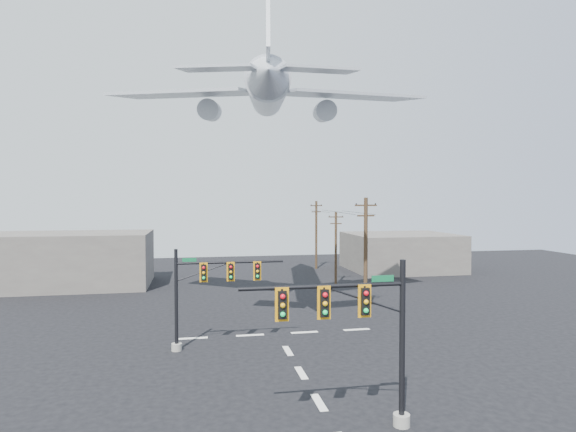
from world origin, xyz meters
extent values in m
plane|color=black|center=(0.00, 0.00, 0.00)|extent=(120.00, 120.00, 0.00)
cube|color=white|center=(0.00, 0.00, 0.01)|extent=(0.40, 2.00, 0.01)
cube|color=white|center=(0.00, 4.00, 0.01)|extent=(0.40, 2.00, 0.01)
cube|color=white|center=(0.00, 8.00, 0.01)|extent=(0.40, 2.00, 0.01)
cube|color=white|center=(-6.00, 12.00, 0.01)|extent=(2.00, 0.40, 0.01)
cube|color=white|center=(-2.00, 12.00, 0.01)|extent=(2.00, 0.40, 0.01)
cube|color=white|center=(2.00, 12.00, 0.01)|extent=(2.00, 0.40, 0.01)
cube|color=white|center=(6.00, 12.00, 0.01)|extent=(2.00, 0.40, 0.01)
cylinder|color=gray|center=(2.89, -2.97, 0.26)|extent=(0.72, 0.72, 0.51)
cylinder|color=black|center=(2.89, -2.97, 3.60)|extent=(0.25, 0.25, 7.19)
cylinder|color=black|center=(-0.61, -2.97, 6.17)|extent=(7.00, 0.16, 0.16)
cylinder|color=black|center=(1.14, -2.97, 5.55)|extent=(3.71, 0.08, 0.08)
cube|color=black|center=(1.14, -3.13, 5.52)|extent=(0.35, 0.31, 1.13)
cube|color=orange|center=(1.14, -3.11, 5.52)|extent=(0.57, 0.04, 1.39)
sphere|color=red|center=(1.14, -3.30, 5.88)|extent=(0.21, 0.21, 0.21)
sphere|color=orange|center=(1.14, -3.30, 5.52)|extent=(0.21, 0.21, 0.21)
sphere|color=#0CCD55|center=(1.14, -3.30, 5.16)|extent=(0.21, 0.21, 0.21)
cube|color=black|center=(-0.61, -3.13, 5.52)|extent=(0.35, 0.31, 1.13)
cube|color=orange|center=(-0.61, -3.11, 5.52)|extent=(0.57, 0.04, 1.39)
sphere|color=red|center=(-0.61, -3.30, 5.88)|extent=(0.21, 0.21, 0.21)
sphere|color=orange|center=(-0.61, -3.30, 5.52)|extent=(0.21, 0.21, 0.21)
sphere|color=#0CCD55|center=(-0.61, -3.30, 5.16)|extent=(0.21, 0.21, 0.21)
cube|color=black|center=(-2.36, -3.13, 5.52)|extent=(0.35, 0.31, 1.13)
cube|color=orange|center=(-2.36, -3.11, 5.52)|extent=(0.57, 0.04, 1.39)
sphere|color=red|center=(-2.36, -3.30, 5.88)|extent=(0.21, 0.21, 0.21)
sphere|color=orange|center=(-2.36, -3.30, 5.52)|extent=(0.21, 0.21, 0.21)
sphere|color=#0CCD55|center=(-2.36, -3.30, 5.16)|extent=(0.21, 0.21, 0.21)
cube|color=#0D5C32|center=(1.96, -3.03, 6.42)|extent=(0.98, 0.04, 0.27)
cylinder|color=gray|center=(-7.04, 9.41, 0.23)|extent=(0.66, 0.66, 0.47)
cylinder|color=black|center=(-7.04, 9.41, 3.29)|extent=(0.23, 0.23, 6.57)
cylinder|color=black|center=(-3.56, 9.41, 5.63)|extent=(6.96, 0.15, 0.15)
cylinder|color=black|center=(-5.30, 9.41, 5.07)|extent=(3.66, 0.08, 0.08)
cube|color=black|center=(-5.30, 9.27, 5.04)|extent=(0.32, 0.28, 1.03)
cube|color=orange|center=(-5.30, 9.29, 5.04)|extent=(0.52, 0.04, 1.27)
sphere|color=red|center=(-5.30, 9.11, 5.37)|extent=(0.19, 0.19, 0.19)
sphere|color=orange|center=(-5.30, 9.11, 5.04)|extent=(0.19, 0.19, 0.19)
sphere|color=#0CCD55|center=(-5.30, 9.11, 4.71)|extent=(0.19, 0.19, 0.19)
cube|color=black|center=(-3.56, 9.27, 5.04)|extent=(0.32, 0.28, 1.03)
cube|color=orange|center=(-3.56, 9.29, 5.04)|extent=(0.52, 0.04, 1.27)
sphere|color=red|center=(-3.56, 9.11, 5.37)|extent=(0.19, 0.19, 0.19)
sphere|color=orange|center=(-3.56, 9.11, 5.04)|extent=(0.19, 0.19, 0.19)
sphere|color=#0CCD55|center=(-3.56, 9.11, 4.71)|extent=(0.19, 0.19, 0.19)
cube|color=black|center=(-1.82, 9.27, 5.04)|extent=(0.32, 0.28, 1.03)
cube|color=orange|center=(-1.82, 9.29, 5.04)|extent=(0.52, 0.04, 1.27)
sphere|color=red|center=(-1.82, 9.11, 5.37)|extent=(0.19, 0.19, 0.19)
sphere|color=orange|center=(-1.82, 9.11, 5.04)|extent=(0.19, 0.19, 0.19)
sphere|color=#0CCD55|center=(-1.82, 9.11, 4.71)|extent=(0.19, 0.19, 0.19)
cube|color=#0D5C32|center=(-6.19, 9.35, 5.87)|extent=(0.89, 0.04, 0.24)
cylinder|color=#432F1C|center=(8.38, 16.67, 4.95)|extent=(0.33, 0.33, 9.91)
cube|color=#432F1C|center=(8.38, 16.67, 9.25)|extent=(1.99, 0.29, 0.13)
cube|color=#432F1C|center=(8.38, 16.67, 8.37)|extent=(1.55, 0.26, 0.13)
cylinder|color=black|center=(7.50, 16.60, 9.36)|extent=(0.11, 0.11, 0.13)
cylinder|color=black|center=(8.38, 16.67, 9.36)|extent=(0.11, 0.11, 0.13)
cylinder|color=black|center=(9.26, 16.74, 9.36)|extent=(0.11, 0.11, 0.13)
cylinder|color=#432F1C|center=(9.78, 30.27, 4.16)|extent=(0.28, 0.28, 8.32)
cube|color=#432F1C|center=(9.78, 30.27, 7.75)|extent=(1.66, 0.52, 0.11)
cube|color=#432F1C|center=(9.78, 30.27, 7.01)|extent=(1.30, 0.43, 0.11)
cylinder|color=black|center=(9.06, 30.45, 7.85)|extent=(0.09, 0.09, 0.11)
cylinder|color=black|center=(9.78, 30.27, 7.85)|extent=(0.09, 0.09, 0.11)
cylinder|color=black|center=(10.51, 30.08, 7.85)|extent=(0.09, 0.09, 0.11)
cylinder|color=#432F1C|center=(10.77, 43.24, 4.76)|extent=(0.32, 0.32, 9.52)
cube|color=#432F1C|center=(10.77, 43.24, 8.87)|extent=(1.86, 0.82, 0.13)
cube|color=#432F1C|center=(10.77, 43.24, 8.00)|extent=(1.46, 0.67, 0.13)
cylinder|color=black|center=(9.96, 42.93, 8.98)|extent=(0.11, 0.11, 0.13)
cylinder|color=black|center=(10.77, 43.24, 8.98)|extent=(0.11, 0.11, 0.13)
cylinder|color=black|center=(11.57, 43.56, 8.98)|extent=(0.11, 0.11, 0.13)
cylinder|color=black|center=(8.27, 23.47, 8.45)|extent=(1.56, 13.60, 0.03)
cylinder|color=black|center=(9.47, 36.75, 8.26)|extent=(0.90, 12.98, 0.03)
cylinder|color=black|center=(9.89, 23.47, 8.45)|extent=(1.30, 13.60, 0.03)
cylinder|color=black|center=(11.08, 36.75, 8.26)|extent=(1.13, 12.98, 0.03)
cylinder|color=#B6BCC3|center=(0.41, 19.70, 19.04)|extent=(6.01, 20.47, 5.63)
cone|color=#B6BCC3|center=(2.13, 31.69, 20.55)|extent=(3.82, 5.20, 3.70)
cone|color=#B6BCC3|center=(-1.30, 7.70, 17.52)|extent=(3.50, 5.12, 3.38)
cube|color=#B6BCC3|center=(-6.79, 19.38, 18.57)|extent=(13.23, 10.78, 0.80)
cube|color=#B6BCC3|center=(7.24, 17.37, 18.57)|extent=(13.63, 8.00, 0.80)
cylinder|color=#B6BCC3|center=(-4.54, 20.05, 17.39)|extent=(2.24, 3.59, 2.16)
cylinder|color=#B6BCC3|center=(5.27, 18.65, 17.39)|extent=(2.24, 3.59, 2.16)
cube|color=#B6BCC3|center=(-1.20, 8.43, 20.61)|extent=(0.89, 4.53, 5.69)
cube|color=#B6BCC3|center=(-4.37, 8.65, 17.98)|extent=(5.42, 3.96, 0.45)
cube|color=#B6BCC3|center=(1.91, 7.75, 17.98)|extent=(5.18, 2.76, 0.45)
cube|color=#656059|center=(-20.00, 35.00, 3.00)|extent=(18.00, 10.00, 6.00)
cube|color=#656059|center=(22.00, 40.00, 2.50)|extent=(14.00, 12.00, 5.00)
camera|label=1|loc=(-5.73, -22.05, 9.76)|focal=30.00mm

